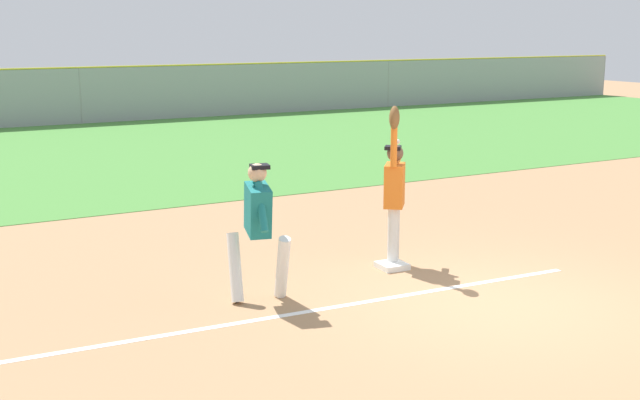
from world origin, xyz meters
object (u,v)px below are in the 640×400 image
fielder (394,188)px  baseball (397,142)px  parked_car_silver (216,91)px  first_base (392,266)px  parked_car_black (88,97)px  runner (258,222)px

fielder → baseball: fielder is taller
fielder → parked_car_silver: 24.09m
fielder → first_base: bearing=91.6°
first_base → parked_car_black: bearing=87.0°
fielder → parked_car_black: bearing=-53.7°
first_base → parked_car_silver: bearing=74.0°
fielder → baseball: 0.68m
baseball → fielder: bearing=-130.3°
parked_car_silver → fielder: bearing=-112.6°
first_base → runner: (-2.21, -0.35, 0.96)m
first_base → parked_car_silver: size_ratio=0.08×
first_base → parked_car_silver: (6.70, 23.31, 0.63)m
runner → baseball: size_ratio=23.24×
runner → parked_car_silver: runner is taller
parked_car_black → first_base: bearing=-97.4°
first_base → fielder: bearing=52.5°
fielder → parked_car_black: 22.72m
runner → baseball: baseball is taller
runner → baseball: 2.71m
parked_car_black → parked_car_silver: (5.49, 0.48, 0.00)m
fielder → runner: (-2.31, -0.49, -0.12)m
fielder → parked_car_silver: (6.59, 23.17, -0.45)m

